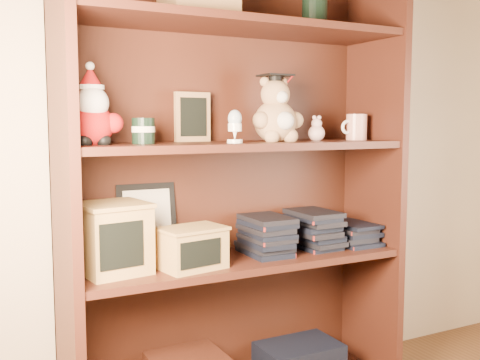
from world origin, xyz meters
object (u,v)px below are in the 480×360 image
(grad_teddy_bear, at_px, (276,115))
(treats_box, at_px, (113,238))
(bookcase, at_px, (233,190))
(teacher_mug, at_px, (356,127))

(grad_teddy_bear, height_order, treats_box, grad_teddy_bear)
(bookcase, xyz_separation_m, teacher_mug, (0.50, -0.05, 0.22))
(teacher_mug, xyz_separation_m, treats_box, (-0.94, -0.00, -0.34))
(bookcase, xyz_separation_m, grad_teddy_bear, (0.14, -0.06, 0.26))
(bookcase, height_order, treats_box, bookcase)
(bookcase, relative_size, grad_teddy_bear, 6.65)
(grad_teddy_bear, height_order, teacher_mug, grad_teddy_bear)
(bookcase, distance_m, treats_box, 0.46)
(grad_teddy_bear, xyz_separation_m, treats_box, (-0.58, 0.01, -0.38))
(bookcase, relative_size, treats_box, 6.97)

